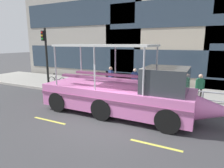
{
  "coord_description": "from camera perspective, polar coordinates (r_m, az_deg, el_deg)",
  "views": [
    {
      "loc": [
        3.7,
        -7.07,
        3.41
      ],
      "look_at": [
        -0.68,
        1.78,
        1.3
      ],
      "focal_mm": 30.65,
      "sensor_mm": 36.0,
      "label": 1
    }
  ],
  "objects": [
    {
      "name": "duck_tour_boat",
      "position": [
        9.17,
        4.09,
        -2.87
      ],
      "size": [
        9.06,
        2.51,
        3.36
      ],
      "color": "pink",
      "rests_on": "ground_plane"
    },
    {
      "name": "pedestrian_mid_left",
      "position": [
        12.73,
        6.8,
        1.76
      ],
      "size": [
        0.43,
        0.28,
        1.61
      ],
      "color": "black",
      "rests_on": "sidewalk"
    },
    {
      "name": "curb_edge",
      "position": [
        11.33,
        6.08,
        -5.06
      ],
      "size": [
        32.0,
        0.18,
        0.18
      ],
      "primitive_type": "cube",
      "color": "#B2ADA3",
      "rests_on": "ground_plane"
    },
    {
      "name": "sidewalk",
      "position": [
        13.61,
        9.73,
        -2.25
      ],
      "size": [
        32.0,
        4.8,
        0.18
      ],
      "primitive_type": "cube",
      "color": "#99968E",
      "rests_on": "ground_plane"
    },
    {
      "name": "lane_centreline",
      "position": [
        7.81,
        -5.06,
        -13.84
      ],
      "size": [
        25.8,
        0.12,
        0.01
      ],
      "color": "#DBD64C",
      "rests_on": "ground_plane"
    },
    {
      "name": "pedestrian_mid_right",
      "position": [
        12.78,
        -0.4,
        2.16
      ],
      "size": [
        0.46,
        0.31,
        1.72
      ],
      "color": "#1E2338",
      "rests_on": "sidewalk"
    },
    {
      "name": "leaned_bicycle",
      "position": [
        15.25,
        -16.05,
        0.79
      ],
      "size": [
        1.74,
        0.46,
        0.96
      ],
      "color": "black",
      "rests_on": "sidewalk"
    },
    {
      "name": "curb_guardrail",
      "position": [
        11.35,
        8.4,
        -1.57
      ],
      "size": [
        11.22,
        0.09,
        0.85
      ],
      "color": "#9EA0A8",
      "rests_on": "sidewalk"
    },
    {
      "name": "ground_plane",
      "position": [
        8.68,
        -1.23,
        -11.08
      ],
      "size": [
        120.0,
        120.0,
        0.0
      ],
      "primitive_type": "plane",
      "color": "#3D3D3F"
    },
    {
      "name": "pedestrian_near_bow",
      "position": [
        11.41,
        24.75,
        -0.48
      ],
      "size": [
        0.45,
        0.24,
        1.61
      ],
      "color": "#47423D",
      "rests_on": "sidewalk"
    },
    {
      "name": "traffic_light_pole",
      "position": [
        15.21,
        -19.17,
        9.05
      ],
      "size": [
        0.24,
        0.46,
        4.32
      ],
      "color": "black",
      "rests_on": "sidewalk"
    }
  ]
}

